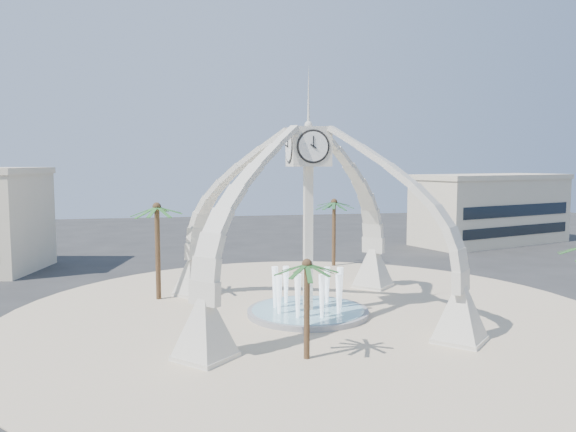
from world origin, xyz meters
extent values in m
plane|color=#282828|center=(0.00, 0.00, 0.00)|extent=(140.00, 140.00, 0.00)
cylinder|color=#C1AC90|center=(0.00, 0.00, 0.03)|extent=(40.00, 40.00, 0.06)
cube|color=beige|center=(0.00, 0.00, 4.90)|extent=(0.55, 0.55, 9.80)
cube|color=beige|center=(0.00, 0.00, 11.05)|extent=(2.50, 2.50, 2.50)
cone|color=beige|center=(0.00, 0.00, 14.30)|extent=(0.20, 0.20, 4.00)
cylinder|color=white|center=(0.00, -1.29, 11.05)|extent=(1.84, 0.04, 1.84)
pyramid|color=beige|center=(7.07, 7.07, 1.60)|extent=(3.80, 3.80, 3.20)
pyramid|color=beige|center=(-7.07, 7.07, 1.60)|extent=(3.80, 3.80, 3.20)
pyramid|color=beige|center=(-7.07, -7.07, 1.60)|extent=(3.80, 3.80, 3.20)
pyramid|color=beige|center=(7.07, -7.07, 1.60)|extent=(3.80, 3.80, 3.20)
cylinder|color=gray|center=(0.00, 0.00, 0.20)|extent=(8.00, 8.00, 0.40)
cylinder|color=#8AC1CE|center=(0.00, 0.00, 0.42)|extent=(7.40, 7.40, 0.04)
cone|color=white|center=(0.00, 0.00, 2.02)|extent=(0.60, 0.60, 3.20)
cube|color=beige|center=(30.00, 28.00, 4.00)|extent=(21.49, 13.79, 8.00)
cube|color=beige|center=(30.00, 28.00, 8.30)|extent=(21.87, 14.17, 0.60)
cylinder|color=brown|center=(-9.78, 6.30, 3.49)|extent=(0.37, 0.37, 6.98)
cylinder|color=brown|center=(6.55, 16.77, 3.19)|extent=(0.37, 0.37, 6.39)
cylinder|color=brown|center=(-1.98, -8.08, 2.54)|extent=(0.31, 0.31, 5.07)
camera|label=1|loc=(-8.39, -35.25, 10.06)|focal=35.00mm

